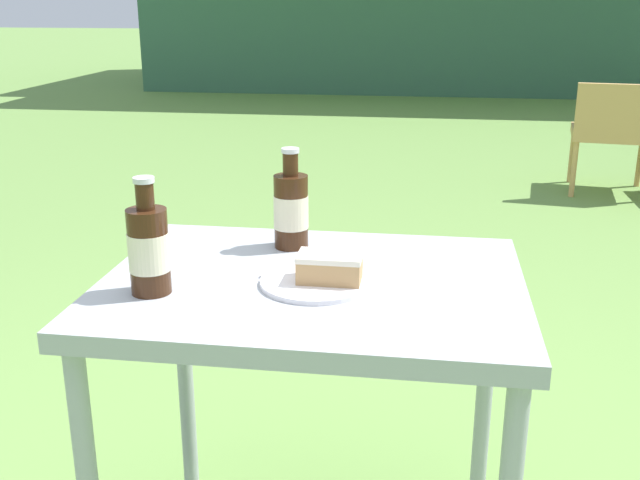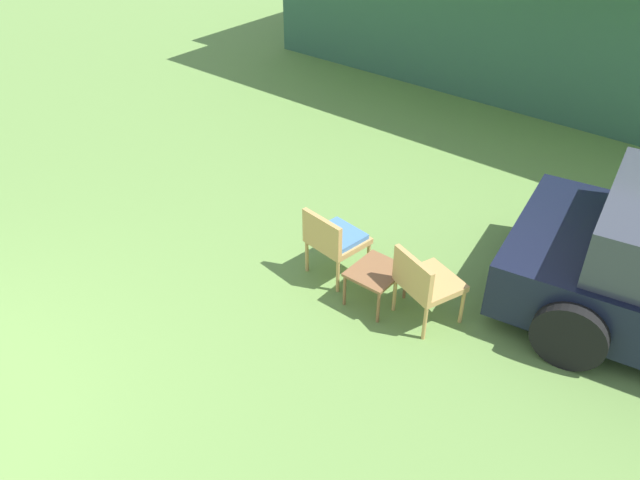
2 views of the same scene
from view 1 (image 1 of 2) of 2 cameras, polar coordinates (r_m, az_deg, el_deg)
wicker_chair_cushioned at (r=5.40m, az=21.42°, el=7.99°), size 0.57×0.55×0.75m
patio_table at (r=1.54m, az=-0.54°, el=-5.83°), size 0.85×0.65×0.74m
cake_on_plate at (r=1.47m, az=0.22°, el=-2.65°), size 0.22×0.22×0.06m
cola_bottle_near at (r=1.68m, az=-2.22°, el=2.37°), size 0.08×0.08×0.23m
cola_bottle_far at (r=1.45m, az=-12.92°, el=-0.64°), size 0.08×0.08×0.23m
fork at (r=1.50m, az=-1.50°, el=-3.03°), size 0.17×0.02×0.01m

